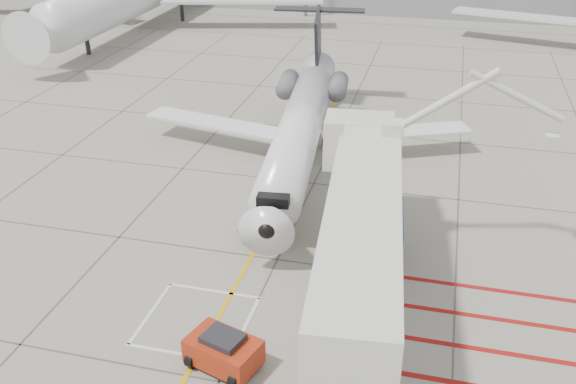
% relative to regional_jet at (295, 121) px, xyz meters
% --- Properties ---
extents(ground_plane, '(260.00, 260.00, 0.00)m').
position_rel_regional_jet_xyz_m(ground_plane, '(1.22, -12.45, -3.51)').
color(ground_plane, gray).
rests_on(ground_plane, ground).
extents(regional_jet, '(24.02, 28.93, 7.02)m').
position_rel_regional_jet_xyz_m(regional_jet, '(0.00, 0.00, 0.00)').
color(regional_jet, white).
rests_on(regional_jet, ground_plane).
extents(jet_bridge, '(10.42, 19.11, 7.34)m').
position_rel_regional_jet_xyz_m(jet_bridge, '(5.52, -12.77, 0.16)').
color(jet_bridge, silver).
rests_on(jet_bridge, ground_plane).
extents(pushback_tug, '(2.93, 2.30, 1.50)m').
position_rel_regional_jet_xyz_m(pushback_tug, '(1.15, -15.64, -2.76)').
color(pushback_tug, '#A72910').
rests_on(pushback_tug, ground_plane).
extents(baggage_cart, '(1.93, 1.30, 1.17)m').
position_rel_regional_jet_xyz_m(baggage_cart, '(0.04, -6.99, -2.92)').
color(baggage_cart, '#555459').
rests_on(baggage_cart, ground_plane).
extents(ground_power_unit, '(2.17, 1.35, 1.66)m').
position_rel_regional_jet_xyz_m(ground_power_unit, '(5.36, -9.62, -2.68)').
color(ground_power_unit, silver).
rests_on(ground_power_unit, ground_plane).
extents(cone_nose, '(0.37, 0.37, 0.52)m').
position_rel_regional_jet_xyz_m(cone_nose, '(-1.21, -6.43, -3.25)').
color(cone_nose, '#DB440B').
rests_on(cone_nose, ground_plane).
extents(cone_side, '(0.33, 0.33, 0.46)m').
position_rel_regional_jet_xyz_m(cone_side, '(4.44, -6.08, -3.28)').
color(cone_side, orange).
rests_on(cone_side, ground_plane).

